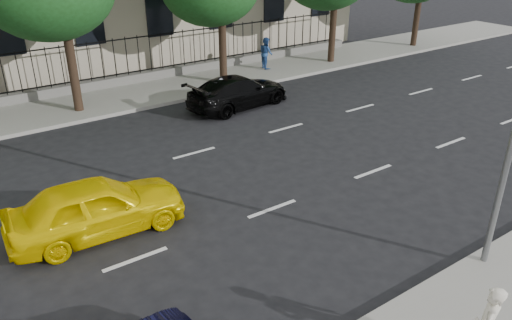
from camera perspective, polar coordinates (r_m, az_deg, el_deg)
The scene contains 8 objects.
ground at distance 12.29m, azimuth 8.92°, elevation -10.50°, with size 120.00×120.00×0.00m, color black.
far_sidewalk at distance 23.26m, azimuth -15.39°, elevation 6.88°, with size 60.00×4.00×0.15m, color gray.
lane_markings at distance 15.48m, azimuth -3.12°, elevation -2.04°, with size 49.60×4.62×0.01m, color silver, non-canonical shape.
iron_fence at distance 24.65m, azimuth -16.97°, elevation 9.11°, with size 30.00×0.50×2.20m.
street_light at distance 11.14m, azimuth 26.97°, elevation 12.42°, with size 0.25×3.32×8.05m.
yellow_taxi at distance 13.13m, azimuth -17.77°, elevation -5.11°, with size 1.76×4.36×1.49m, color #FFDC00.
black_sedan at distance 21.32m, azimuth -2.03°, elevation 7.82°, with size 1.90×4.68×1.36m, color black.
pedestrian_far at distance 26.74m, azimuth 1.16°, elevation 12.13°, with size 0.79×0.62×1.62m, color #254988.
Camera 1 is at (-7.14, -6.97, 7.17)m, focal length 35.00 mm.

